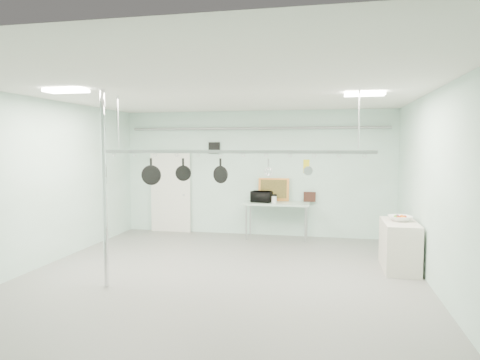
% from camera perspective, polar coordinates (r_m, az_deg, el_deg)
% --- Properties ---
extents(floor, '(8.00, 8.00, 0.00)m').
position_cam_1_polar(floor, '(7.46, -3.15, -13.38)').
color(floor, gray).
rests_on(floor, ground).
extents(ceiling, '(7.00, 8.00, 0.02)m').
position_cam_1_polar(ceiling, '(7.16, -3.26, 11.70)').
color(ceiling, silver).
rests_on(ceiling, back_wall).
extents(back_wall, '(7.00, 0.02, 3.20)m').
position_cam_1_polar(back_wall, '(11.03, 2.11, 0.91)').
color(back_wall, silver).
rests_on(back_wall, floor).
extents(right_wall, '(0.02, 8.00, 3.20)m').
position_cam_1_polar(right_wall, '(7.10, 25.18, -1.52)').
color(right_wall, silver).
rests_on(right_wall, floor).
extents(door, '(1.10, 0.10, 2.20)m').
position_cam_1_polar(door, '(11.63, -9.19, -1.68)').
color(door, silver).
rests_on(door, floor).
extents(wall_vent, '(0.30, 0.04, 0.30)m').
position_cam_1_polar(wall_vent, '(11.22, -3.46, 4.29)').
color(wall_vent, black).
rests_on(wall_vent, back_wall).
extents(conduit_pipe, '(6.60, 0.07, 0.07)m').
position_cam_1_polar(conduit_pipe, '(10.93, 2.05, 6.91)').
color(conduit_pipe, gray).
rests_on(conduit_pipe, back_wall).
extents(chrome_pole, '(0.08, 0.08, 3.20)m').
position_cam_1_polar(chrome_pole, '(7.22, -17.61, -1.21)').
color(chrome_pole, silver).
rests_on(chrome_pole, floor).
extents(prep_table, '(1.60, 0.70, 0.91)m').
position_cam_1_polar(prep_table, '(10.64, 4.94, -3.40)').
color(prep_table, silver).
rests_on(prep_table, floor).
extents(side_cabinet, '(0.60, 1.20, 0.90)m').
position_cam_1_polar(side_cabinet, '(8.57, 20.48, -8.19)').
color(side_cabinet, beige).
rests_on(side_cabinet, floor).
extents(pot_rack, '(4.80, 0.06, 1.00)m').
position_cam_1_polar(pot_rack, '(7.35, -1.11, 4.02)').
color(pot_rack, '#B7B7BC').
rests_on(pot_rack, ceiling).
extents(light_panel_left, '(0.65, 0.30, 0.05)m').
position_cam_1_polar(light_panel_left, '(7.33, -22.17, 10.98)').
color(light_panel_left, white).
rests_on(light_panel_left, ceiling).
extents(light_panel_right, '(0.65, 0.30, 0.05)m').
position_cam_1_polar(light_panel_right, '(7.54, 16.27, 10.94)').
color(light_panel_right, white).
rests_on(light_panel_right, ceiling).
extents(microwave, '(0.54, 0.41, 0.27)m').
position_cam_1_polar(microwave, '(10.65, 2.90, -2.24)').
color(microwave, black).
rests_on(microwave, prep_table).
extents(coffee_canister, '(0.14, 0.14, 0.18)m').
position_cam_1_polar(coffee_canister, '(10.49, 4.57, -2.62)').
color(coffee_canister, silver).
rests_on(coffee_canister, prep_table).
extents(painting_large, '(0.78, 0.15, 0.58)m').
position_cam_1_polar(painting_large, '(10.90, 4.52, -1.28)').
color(painting_large, orange).
rests_on(painting_large, prep_table).
extents(painting_small, '(0.30, 0.08, 0.25)m').
position_cam_1_polar(painting_small, '(10.85, 9.27, -2.23)').
color(painting_small, black).
rests_on(painting_small, prep_table).
extents(fruit_bowl, '(0.51, 0.51, 0.10)m').
position_cam_1_polar(fruit_bowl, '(8.56, 20.58, -4.81)').
color(fruit_bowl, white).
rests_on(fruit_bowl, side_cabinet).
extents(skillet_left, '(0.36, 0.11, 0.46)m').
position_cam_1_polar(skillet_left, '(7.82, -11.77, 1.19)').
color(skillet_left, black).
rests_on(skillet_left, pot_rack).
extents(skillet_mid, '(0.28, 0.11, 0.39)m').
position_cam_1_polar(skillet_mid, '(7.60, -7.59, 1.44)').
color(skillet_mid, black).
rests_on(skillet_mid, pot_rack).
extents(skillet_right, '(0.30, 0.16, 0.42)m').
position_cam_1_polar(skillet_right, '(7.41, -2.62, 1.28)').
color(skillet_right, black).
rests_on(skillet_right, pot_rack).
extents(whisk, '(0.14, 0.14, 0.30)m').
position_cam_1_polar(whisk, '(7.24, 3.81, 1.68)').
color(whisk, silver).
rests_on(whisk, pot_rack).
extents(grater, '(0.10, 0.03, 0.25)m').
position_cam_1_polar(grater, '(7.18, 8.84, 1.82)').
color(grater, yellow).
rests_on(grater, pot_rack).
extents(saucepan, '(0.16, 0.11, 0.28)m').
position_cam_1_polar(saucepan, '(7.18, 9.10, 1.66)').
color(saucepan, '#B2B1B6').
rests_on(saucepan, pot_rack).
extents(fruit_cluster, '(0.24, 0.24, 0.09)m').
position_cam_1_polar(fruit_cluster, '(8.55, 20.59, -4.54)').
color(fruit_cluster, '#9E250E').
rests_on(fruit_cluster, fruit_bowl).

